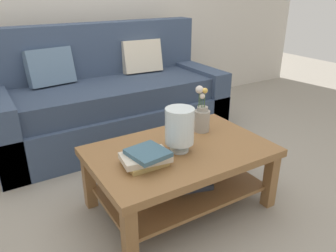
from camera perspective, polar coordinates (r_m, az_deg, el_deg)
name	(u,v)px	position (r m, az deg, el deg)	size (l,w,h in m)	color
ground_plane	(159,177)	(2.60, -1.53, -8.91)	(10.00, 10.00, 0.00)	gray
couch	(110,100)	(3.21, -10.10, 4.41)	(2.14, 0.90, 1.06)	#384760
coffee_table	(181,165)	(2.14, 2.20, -6.78)	(1.14, 0.74, 0.43)	olive
book_stack_main	(146,157)	(1.88, -3.87, -5.49)	(0.30, 0.24, 0.09)	tan
glass_hurricane_vase	(180,127)	(1.98, 2.03, -0.17)	(0.18, 0.18, 0.28)	silver
flower_pitcher	(202,115)	(2.29, 5.94, 1.91)	(0.11, 0.11, 0.33)	#9E998E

